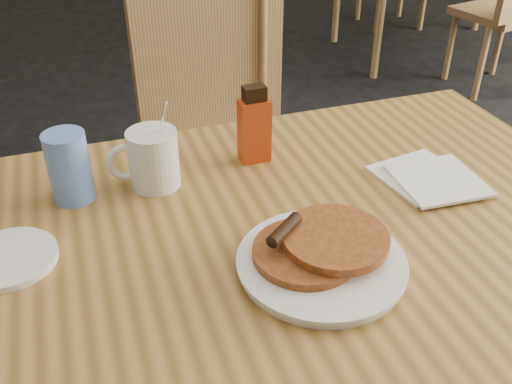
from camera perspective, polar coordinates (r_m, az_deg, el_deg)
The scene contains 8 objects.
main_table at distance 0.99m, azimuth 2.82°, elevation -5.57°, with size 1.36×0.98×0.75m.
chair_main_far at distance 1.67m, azimuth -3.81°, elevation 7.02°, with size 0.52×0.52×0.99m.
pancake_plate at distance 0.89m, azimuth 6.47°, elevation -6.44°, with size 0.26×0.26×0.07m.
coffee_mug at distance 1.07m, azimuth -10.37°, elevation 3.35°, with size 0.13×0.09×0.17m.
syrup_bottle at distance 1.13m, azimuth -0.17°, elevation 6.53°, with size 0.06×0.04×0.16m.
napkin_stack at distance 1.14m, azimuth 16.95°, elevation 1.34°, with size 0.19×0.20×0.01m.
blue_tumbler at distance 1.06m, azimuth -18.18°, elevation 2.39°, with size 0.07×0.07×0.13m, color #5C83D8.
side_saucer at distance 0.98m, azimuth -23.51°, elevation -6.14°, with size 0.15×0.15×0.01m, color white.
Camera 1 is at (-0.23, -0.76, 1.33)m, focal length 40.00 mm.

